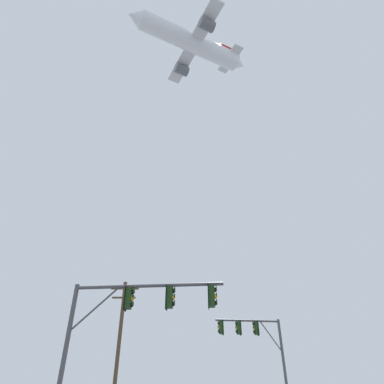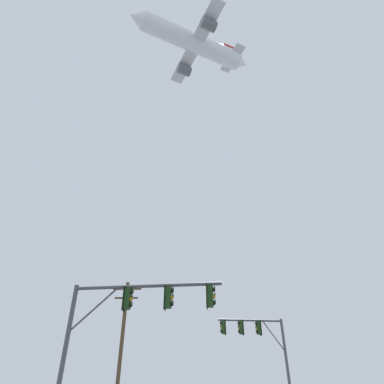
# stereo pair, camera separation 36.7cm
# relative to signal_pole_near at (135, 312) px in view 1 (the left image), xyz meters

# --- Properties ---
(signal_pole_near) EXTENTS (6.70, 0.92, 5.71)m
(signal_pole_near) POSITION_rel_signal_pole_near_xyz_m (0.00, 0.00, 0.00)
(signal_pole_near) COLOR #4C4C51
(signal_pole_near) RESTS_ON ground
(signal_pole_far) EXTENTS (4.94, 0.87, 6.45)m
(signal_pole_far) POSITION_rel_signal_pole_near_xyz_m (7.26, 11.75, 0.49)
(signal_pole_far) COLOR #4C4C51
(signal_pole_far) RESTS_ON ground
(utility_pole) EXTENTS (2.20, 0.28, 9.15)m
(utility_pole) POSITION_rel_signal_pole_near_xyz_m (-2.75, 11.39, 0.41)
(utility_pole) COLOR brown
(utility_pole) RESTS_ON ground
(airplane) EXTENTS (20.62, 15.92, 5.94)m
(airplane) POSITION_rel_signal_pole_near_xyz_m (2.29, 19.51, 47.90)
(airplane) COLOR white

